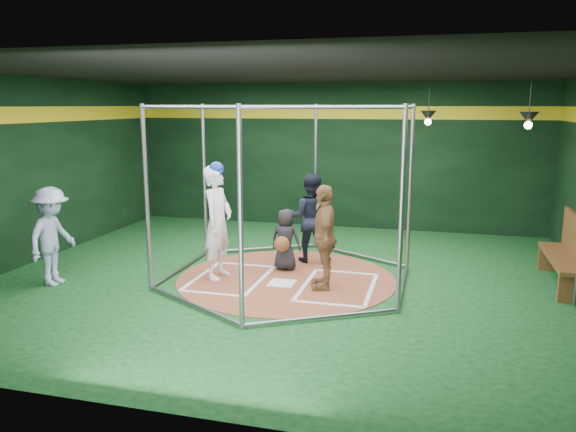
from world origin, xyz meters
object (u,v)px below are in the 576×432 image
(batter_figure, at_px, (218,221))
(umpire, at_px, (310,218))
(visitor_leopard, at_px, (324,237))
(dugout_bench, at_px, (570,251))

(batter_figure, distance_m, umpire, 1.96)
(visitor_leopard, distance_m, dugout_bench, 4.10)
(batter_figure, height_order, visitor_leopard, batter_figure)
(visitor_leopard, relative_size, umpire, 1.01)
(umpire, bearing_deg, batter_figure, 43.56)
(visitor_leopard, bearing_deg, batter_figure, -106.04)
(umpire, bearing_deg, dugout_bench, 171.46)
(batter_figure, relative_size, dugout_bench, 1.00)
(visitor_leopard, relative_size, dugout_bench, 0.85)
(batter_figure, relative_size, umpire, 1.19)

